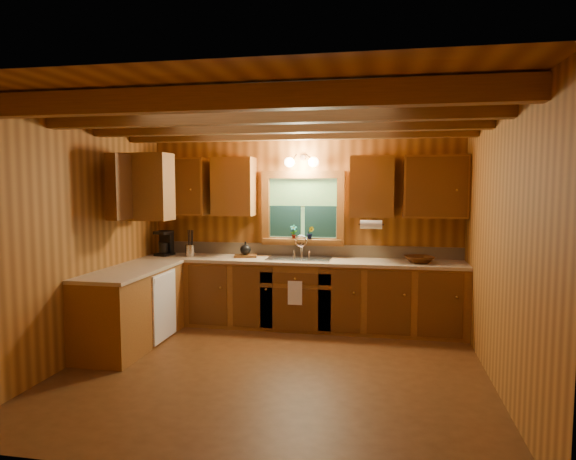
# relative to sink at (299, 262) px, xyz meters

# --- Properties ---
(room) EXTENTS (4.20, 4.20, 4.20)m
(room) POSITION_rel_sink_xyz_m (0.00, -1.60, 0.44)
(room) COLOR #563114
(room) RESTS_ON ground
(ceiling_beams) EXTENTS (4.20, 2.54, 0.18)m
(ceiling_beams) POSITION_rel_sink_xyz_m (0.00, -1.60, 1.63)
(ceiling_beams) COLOR brown
(ceiling_beams) RESTS_ON room
(base_cabinets) EXTENTS (4.20, 2.22, 0.86)m
(base_cabinets) POSITION_rel_sink_xyz_m (-0.49, -0.32, -0.43)
(base_cabinets) COLOR brown
(base_cabinets) RESTS_ON ground
(countertop) EXTENTS (4.20, 2.24, 0.04)m
(countertop) POSITION_rel_sink_xyz_m (-0.48, -0.31, 0.02)
(countertop) COLOR tan
(countertop) RESTS_ON base_cabinets
(backsplash) EXTENTS (4.20, 0.02, 0.16)m
(backsplash) POSITION_rel_sink_xyz_m (0.00, 0.28, 0.12)
(backsplash) COLOR tan
(backsplash) RESTS_ON room
(dishwasher_panel) EXTENTS (0.02, 0.60, 0.80)m
(dishwasher_panel) POSITION_rel_sink_xyz_m (-1.47, -0.92, -0.43)
(dishwasher_panel) COLOR white
(dishwasher_panel) RESTS_ON base_cabinets
(upper_cabinets) EXTENTS (4.19, 1.77, 0.78)m
(upper_cabinets) POSITION_rel_sink_xyz_m (-0.56, -0.18, 0.98)
(upper_cabinets) COLOR brown
(upper_cabinets) RESTS_ON room
(window) EXTENTS (1.12, 0.08, 1.00)m
(window) POSITION_rel_sink_xyz_m (0.00, 0.26, 0.67)
(window) COLOR brown
(window) RESTS_ON room
(window_sill) EXTENTS (1.06, 0.14, 0.04)m
(window_sill) POSITION_rel_sink_xyz_m (0.00, 0.22, 0.26)
(window_sill) COLOR brown
(window_sill) RESTS_ON room
(wall_sconce) EXTENTS (0.45, 0.21, 0.17)m
(wall_sconce) POSITION_rel_sink_xyz_m (0.00, 0.14, 1.31)
(wall_sconce) COLOR black
(wall_sconce) RESTS_ON room
(paper_towel_roll) EXTENTS (0.27, 0.11, 0.11)m
(paper_towel_roll) POSITION_rel_sink_xyz_m (0.92, -0.07, 0.51)
(paper_towel_roll) COLOR white
(paper_towel_roll) RESTS_ON upper_cabinets
(dish_towel) EXTENTS (0.18, 0.01, 0.30)m
(dish_towel) POSITION_rel_sink_xyz_m (0.00, -0.34, -0.34)
(dish_towel) COLOR white
(dish_towel) RESTS_ON base_cabinets
(sink) EXTENTS (0.82, 0.48, 0.43)m
(sink) POSITION_rel_sink_xyz_m (0.00, 0.00, 0.00)
(sink) COLOR silver
(sink) RESTS_ON countertop
(coffee_maker) EXTENTS (0.19, 0.24, 0.34)m
(coffee_maker) POSITION_rel_sink_xyz_m (-1.87, 0.01, 0.21)
(coffee_maker) COLOR black
(coffee_maker) RESTS_ON countertop
(utensil_crock) EXTENTS (0.13, 0.13, 0.36)m
(utensil_crock) POSITION_rel_sink_xyz_m (-1.49, -0.04, 0.13)
(utensil_crock) COLOR silver
(utensil_crock) RESTS_ON countertop
(cutting_board) EXTENTS (0.34, 0.27, 0.03)m
(cutting_board) POSITION_rel_sink_xyz_m (-0.74, 0.04, 0.06)
(cutting_board) COLOR #5B3313
(cutting_board) RESTS_ON countertop
(teakettle) EXTENTS (0.14, 0.14, 0.18)m
(teakettle) POSITION_rel_sink_xyz_m (-0.74, 0.04, 0.14)
(teakettle) COLOR black
(teakettle) RESTS_ON cutting_board
(wicker_basket) EXTENTS (0.44, 0.44, 0.09)m
(wicker_basket) POSITION_rel_sink_xyz_m (1.51, -0.05, 0.09)
(wicker_basket) COLOR #48230C
(wicker_basket) RESTS_ON countertop
(potted_plant_left) EXTENTS (0.11, 0.08, 0.19)m
(potted_plant_left) POSITION_rel_sink_xyz_m (-0.12, 0.21, 0.38)
(potted_plant_left) COLOR #5B3313
(potted_plant_left) RESTS_ON window_sill
(potted_plant_right) EXTENTS (0.10, 0.09, 0.17)m
(potted_plant_right) POSITION_rel_sink_xyz_m (0.11, 0.19, 0.37)
(potted_plant_right) COLOR #5B3313
(potted_plant_right) RESTS_ON window_sill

